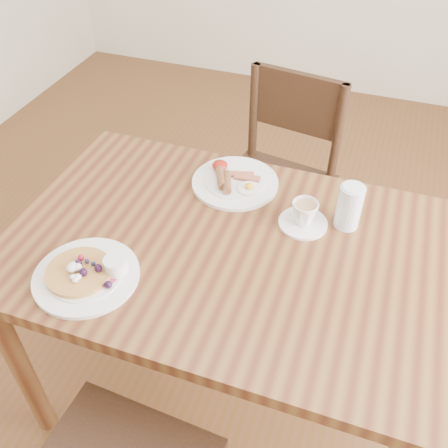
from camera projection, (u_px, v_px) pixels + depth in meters
name	position (u px, v px, depth m)	size (l,w,h in m)	color
ground	(224.00, 386.00, 1.87)	(5.00, 5.00, 0.00)	brown
dining_table	(224.00, 267.00, 1.43)	(1.20, 0.80, 0.75)	brown
chair_far	(278.00, 176.00, 2.02)	(0.48, 0.48, 0.88)	#371D14
pancake_plate	(88.00, 274.00, 1.26)	(0.27, 0.27, 0.06)	white
breakfast_plate	(234.00, 181.00, 1.55)	(0.27, 0.27, 0.04)	white
teacup_saucer	(304.00, 215.00, 1.40)	(0.14, 0.14, 0.08)	white
water_glass	(349.00, 207.00, 1.38)	(0.07, 0.07, 0.13)	silver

